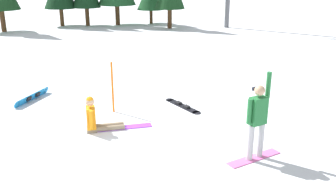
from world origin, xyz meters
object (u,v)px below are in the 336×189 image
at_px(snowboarder_midground, 98,119).
at_px(trail_marker_pole, 112,87).
at_px(snowboarder_foreground, 257,119).
at_px(loose_snowboard_near_left, 183,106).
at_px(loose_snowboard_near_right, 32,97).

relative_size(snowboarder_midground, trail_marker_pole, 1.14).
height_order(snowboarder_foreground, loose_snowboard_near_left, snowboarder_foreground).
relative_size(loose_snowboard_near_right, trail_marker_pole, 1.13).
relative_size(snowboarder_foreground, loose_snowboard_near_left, 1.35).
distance_m(loose_snowboard_near_left, loose_snowboard_near_right, 5.16).
bearing_deg(trail_marker_pole, loose_snowboard_near_left, 14.31).
distance_m(snowboarder_midground, loose_snowboard_near_right, 3.68).
bearing_deg(loose_snowboard_near_right, loose_snowboard_near_left, -4.53).
bearing_deg(loose_snowboard_near_left, snowboarder_foreground, -64.01).
xyz_separation_m(loose_snowboard_near_right, trail_marker_pole, (2.96, -0.96, 0.68)).
relative_size(snowboarder_midground, loose_snowboard_near_right, 1.01).
relative_size(snowboarder_foreground, trail_marker_pole, 1.30).
bearing_deg(loose_snowboard_near_right, trail_marker_pole, -17.99).
bearing_deg(trail_marker_pole, snowboarder_midground, -97.12).
xyz_separation_m(snowboarder_midground, trail_marker_pole, (0.18, 1.44, 0.45)).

